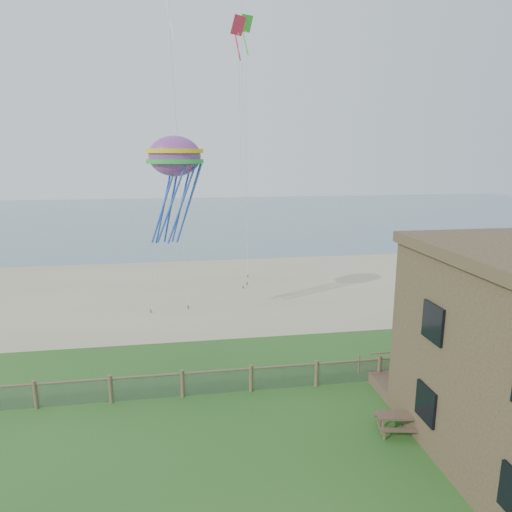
# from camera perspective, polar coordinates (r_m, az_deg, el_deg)

# --- Properties ---
(ground) EXTENTS (160.00, 160.00, 0.00)m
(ground) POSITION_cam_1_polar(r_m,az_deg,el_deg) (16.28, 2.82, -26.73)
(ground) COLOR #22511B
(ground) RESTS_ON ground
(sand_beach) EXTENTS (72.00, 20.00, 0.02)m
(sand_beach) POSITION_cam_1_polar(r_m,az_deg,el_deg) (35.93, -4.36, -4.13)
(sand_beach) COLOR tan
(sand_beach) RESTS_ON ground
(ocean) EXTENTS (160.00, 68.00, 0.02)m
(ocean) POSITION_cam_1_polar(r_m,az_deg,el_deg) (79.03, -7.00, 4.99)
(ocean) COLOR slate
(ocean) RESTS_ON ground
(chainlink_fence) EXTENTS (36.20, 0.20, 1.25)m
(chainlink_fence) POSITION_cam_1_polar(r_m,az_deg,el_deg) (20.92, -0.63, -15.23)
(chainlink_fence) COLOR brown
(chainlink_fence) RESTS_ON ground
(picnic_table) EXTENTS (1.81, 1.49, 0.68)m
(picnic_table) POSITION_cam_1_polar(r_m,az_deg,el_deg) (19.14, 17.35, -19.44)
(picnic_table) COLOR brown
(picnic_table) RESTS_ON ground
(octopus_kite) EXTENTS (3.85, 3.33, 6.63)m
(octopus_kite) POSITION_cam_1_polar(r_m,az_deg,el_deg) (26.60, -9.98, 8.51)
(octopus_kite) COLOR #F6264D
(kite_red) EXTENTS (1.82, 1.92, 2.29)m
(kite_red) POSITION_cam_1_polar(r_m,az_deg,el_deg) (31.21, -2.23, 25.91)
(kite_red) COLOR #E72847
(kite_green) EXTENTS (1.63, 1.87, 2.31)m
(kite_green) POSITION_cam_1_polar(r_m,az_deg,el_deg) (34.63, -1.26, 26.15)
(kite_green) COLOR green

